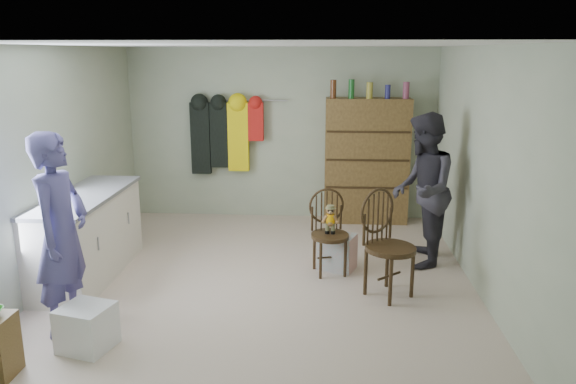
# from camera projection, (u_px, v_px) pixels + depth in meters

# --- Properties ---
(ground_plane) EXTENTS (5.00, 5.00, 0.00)m
(ground_plane) POSITION_uv_depth(u_px,v_px,m) (264.00, 280.00, 6.16)
(ground_plane) COLOR beige
(ground_plane) RESTS_ON ground
(room_walls) EXTENTS (5.00, 5.00, 5.00)m
(room_walls) POSITION_uv_depth(u_px,v_px,m) (268.00, 130.00, 6.29)
(room_walls) COLOR #ABB396
(room_walls) RESTS_ON ground
(counter) EXTENTS (0.64, 1.86, 0.94)m
(counter) POSITION_uv_depth(u_px,v_px,m) (87.00, 235.00, 6.17)
(counter) COLOR silver
(counter) RESTS_ON ground
(plastic_tub) EXTENTS (0.48, 0.47, 0.38)m
(plastic_tub) POSITION_uv_depth(u_px,v_px,m) (87.00, 327.00, 4.71)
(plastic_tub) COLOR white
(plastic_tub) RESTS_ON ground
(chair_front) EXTENTS (0.51, 0.51, 0.95)m
(chair_front) POSITION_uv_depth(u_px,v_px,m) (329.00, 227.00, 6.27)
(chair_front) COLOR #362513
(chair_front) RESTS_ON ground
(chair_far) EXTENTS (0.69, 0.69, 1.10)m
(chair_far) POSITION_uv_depth(u_px,v_px,m) (386.00, 239.00, 5.67)
(chair_far) COLOR #362513
(chair_far) RESTS_ON ground
(striped_bag) EXTENTS (0.47, 0.42, 0.41)m
(striped_bag) POSITION_uv_depth(u_px,v_px,m) (337.00, 252.00, 6.43)
(striped_bag) COLOR #E58072
(striped_bag) RESTS_ON ground
(person_left) EXTENTS (0.46, 0.67, 1.80)m
(person_left) POSITION_uv_depth(u_px,v_px,m) (61.00, 234.00, 4.87)
(person_left) COLOR #4C4783
(person_left) RESTS_ON ground
(person_right) EXTENTS (0.79, 0.95, 1.78)m
(person_right) POSITION_uv_depth(u_px,v_px,m) (422.00, 190.00, 6.43)
(person_right) COLOR #2D2B33
(person_right) RESTS_ON ground
(dresser) EXTENTS (1.20, 0.39, 2.06)m
(dresser) POSITION_uv_depth(u_px,v_px,m) (367.00, 160.00, 8.08)
(dresser) COLOR brown
(dresser) RESTS_ON ground
(coat_rack) EXTENTS (1.42, 0.12, 1.09)m
(coat_rack) POSITION_uv_depth(u_px,v_px,m) (224.00, 135.00, 8.21)
(coat_rack) COLOR #99999E
(coat_rack) RESTS_ON ground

